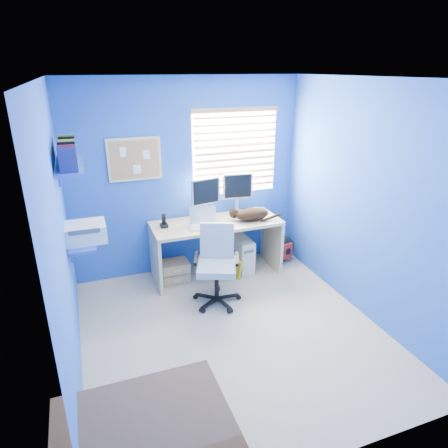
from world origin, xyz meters
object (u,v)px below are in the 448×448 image
object	(u,v)px
desk	(216,248)
cat	(252,214)
laptop	(204,219)
office_chair	(217,275)
tower_pc	(242,254)

from	to	relation	value
desk	cat	bearing A→B (deg)	-13.09
laptop	office_chair	size ratio (longest dim) A/B	0.36
desk	tower_pc	world-z (taller)	desk
cat	tower_pc	bearing A→B (deg)	150.52
tower_pc	office_chair	bearing A→B (deg)	-134.15
desk	office_chair	size ratio (longest dim) A/B	1.81
cat	tower_pc	size ratio (longest dim) A/B	0.99
laptop	cat	size ratio (longest dim) A/B	0.74
office_chair	cat	bearing A→B (deg)	38.04
cat	desk	bearing A→B (deg)	-171.26
laptop	tower_pc	distance (m)	0.86
laptop	office_chair	bearing A→B (deg)	-78.52
laptop	cat	xyz separation A→B (m)	(0.66, 0.02, -0.03)
laptop	desk	bearing A→B (deg)	43.04
desk	office_chair	world-z (taller)	office_chair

